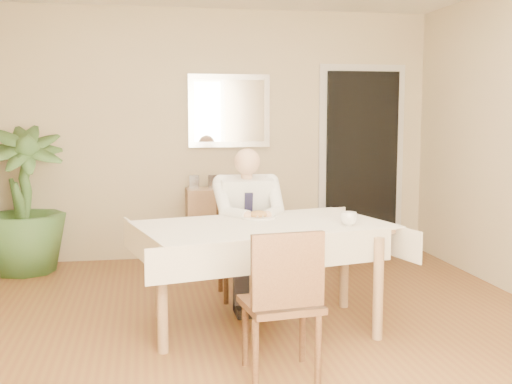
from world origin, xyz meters
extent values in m
plane|color=brown|center=(0.00, 0.00, 0.00)|extent=(5.00, 5.00, 0.00)
cube|color=beige|center=(0.00, 2.50, 1.30)|extent=(4.50, 0.02, 2.60)
cube|color=beige|center=(0.00, -2.50, 1.30)|extent=(4.50, 0.02, 2.60)
cube|color=beige|center=(0.00, -2.48, 1.45)|extent=(1.34, 0.02, 1.44)
cube|color=white|center=(0.00, -2.46, 1.45)|extent=(1.18, 0.02, 1.28)
cube|color=beige|center=(1.55, 2.48, 1.00)|extent=(0.96, 0.03, 2.10)
cube|color=black|center=(1.55, 2.45, 1.00)|extent=(0.80, 0.05, 1.95)
cube|color=silver|center=(0.09, 2.48, 1.55)|extent=(0.86, 0.03, 0.76)
cube|color=white|center=(0.09, 2.46, 1.55)|extent=(0.74, 0.02, 0.64)
cube|color=#97734A|center=(0.01, 0.12, 0.72)|extent=(1.77, 1.25, 0.04)
cube|color=white|center=(0.01, 0.12, 0.75)|extent=(1.89, 1.37, 0.01)
cube|color=white|center=(0.01, -0.38, 0.64)|extent=(1.66, 0.41, 0.22)
cube|color=white|center=(0.01, 0.62, 0.64)|extent=(1.66, 0.41, 0.22)
cube|color=white|center=(-0.84, 0.12, 0.64)|extent=(0.25, 0.98, 0.22)
cube|color=white|center=(0.86, 0.12, 0.64)|extent=(0.25, 0.98, 0.22)
cylinder|color=#97734A|center=(-0.71, -0.25, 0.35)|extent=(0.07, 0.07, 0.70)
cylinder|color=#97734A|center=(0.73, -0.25, 0.35)|extent=(0.07, 0.07, 0.70)
cylinder|color=#97734A|center=(-0.71, 0.49, 0.35)|extent=(0.07, 0.07, 0.70)
cylinder|color=#97734A|center=(0.73, 0.49, 0.35)|extent=(0.07, 0.07, 0.70)
cube|color=#472E18|center=(0.01, 0.92, 0.44)|extent=(0.47, 0.47, 0.04)
cube|color=#472E18|center=(0.01, 1.11, 0.70)|extent=(0.43, 0.08, 0.43)
cylinder|color=#472E18|center=(-0.18, 0.73, 0.21)|extent=(0.04, 0.04, 0.42)
cylinder|color=#472E18|center=(0.19, 0.73, 0.21)|extent=(0.04, 0.04, 0.42)
cylinder|color=#472E18|center=(-0.18, 1.10, 0.21)|extent=(0.04, 0.04, 0.42)
cylinder|color=#472E18|center=(0.19, 1.10, 0.21)|extent=(0.04, 0.04, 0.42)
cube|color=#472E18|center=(-0.05, -0.73, 0.43)|extent=(0.46, 0.46, 0.04)
cube|color=#472E18|center=(-0.05, -0.92, 0.67)|extent=(0.42, 0.09, 0.42)
cylinder|color=#472E18|center=(-0.23, -0.91, 0.20)|extent=(0.04, 0.04, 0.41)
cylinder|color=#472E18|center=(0.13, -0.91, 0.20)|extent=(0.04, 0.04, 0.41)
cylinder|color=#472E18|center=(-0.23, -0.55, 0.20)|extent=(0.04, 0.04, 0.41)
cylinder|color=#472E18|center=(0.13, -0.55, 0.20)|extent=(0.04, 0.04, 0.41)
cube|color=white|center=(0.01, 0.88, 0.75)|extent=(0.42, 0.31, 0.55)
cube|color=black|center=(0.01, 0.75, 0.72)|extent=(0.07, 0.08, 0.36)
cylinder|color=tan|center=(0.01, 0.83, 1.03)|extent=(0.09, 0.09, 0.08)
sphere|color=tan|center=(0.01, 0.81, 1.14)|extent=(0.21, 0.21, 0.21)
cube|color=black|center=(-0.09, 0.68, 0.52)|extent=(0.13, 0.42, 0.13)
cube|color=black|center=(0.11, 0.68, 0.52)|extent=(0.13, 0.42, 0.13)
cube|color=black|center=(-0.09, 0.50, 0.23)|extent=(0.11, 0.12, 0.45)
cube|color=black|center=(0.11, 0.50, 0.23)|extent=(0.11, 0.12, 0.45)
cube|color=black|center=(-0.09, 0.44, 0.04)|extent=(0.11, 0.26, 0.07)
cube|color=black|center=(0.11, 0.44, 0.04)|extent=(0.11, 0.26, 0.07)
cylinder|color=white|center=(0.02, 0.35, 0.76)|extent=(0.26, 0.26, 0.02)
ellipsoid|color=olive|center=(0.02, 0.35, 0.78)|extent=(0.14, 0.14, 0.06)
cylinder|color=silver|center=(0.06, 0.29, 0.78)|extent=(0.01, 0.13, 0.01)
cylinder|color=silver|center=(-0.02, 0.29, 0.78)|extent=(0.01, 0.13, 0.01)
imported|color=white|center=(0.58, -0.04, 0.80)|extent=(0.13, 0.13, 0.09)
cube|color=#97734A|center=(0.09, 2.32, 0.38)|extent=(0.94, 0.33, 0.75)
cube|color=silver|center=(-0.29, 2.34, 0.82)|extent=(0.10, 0.02, 0.14)
cube|color=silver|center=(-0.10, 2.35, 0.82)|extent=(0.10, 0.02, 0.14)
cube|color=silver|center=(0.14, 2.34, 0.82)|extent=(0.10, 0.02, 0.14)
imported|color=#375A29|center=(-1.95, 2.11, 0.70)|extent=(0.93, 0.93, 1.41)
camera|label=1|loc=(-0.81, -4.24, 1.52)|focal=45.00mm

